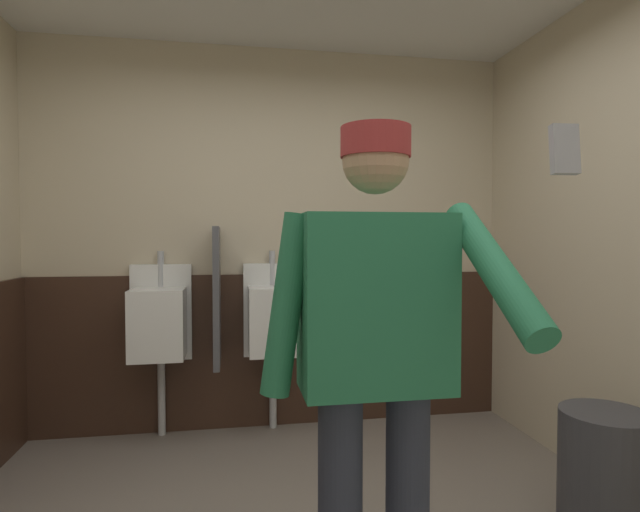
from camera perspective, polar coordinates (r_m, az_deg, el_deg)
wall_back at (r=3.63m, az=-5.20°, el=2.03°), size 3.91×0.12×2.65m
wainscot_band_back at (r=3.65m, az=-5.06°, el=-10.50°), size 3.31×0.03×1.07m
urinal_left at (r=3.48m, az=-17.77°, el=-7.16°), size 0.40×0.34×1.24m
urinal_middle at (r=3.46m, az=-5.26°, el=-7.13°), size 0.40×0.34×1.24m
privacy_divider_panel at (r=3.35m, az=-11.59°, el=-4.46°), size 0.04×0.40×0.90m
person at (r=1.60m, az=6.31°, el=-10.38°), size 0.68×0.60×1.67m
cell_phone at (r=1.25m, az=25.93°, el=10.79°), size 0.06×0.04×0.11m
trash_bin at (r=2.72m, az=29.55°, el=-20.78°), size 0.39×0.39×0.56m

